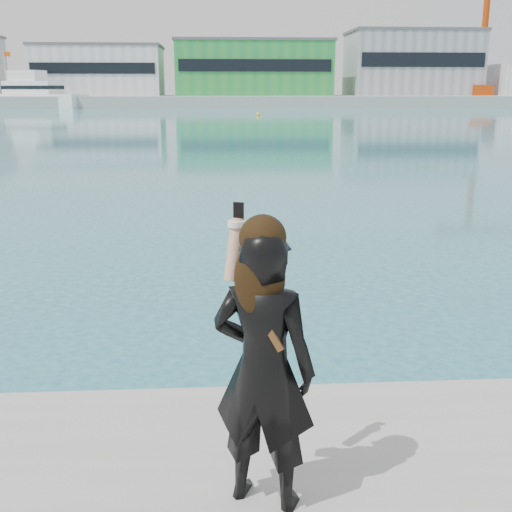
# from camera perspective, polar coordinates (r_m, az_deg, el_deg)

# --- Properties ---
(far_quay) EXTENTS (320.00, 40.00, 2.00)m
(far_quay) POSITION_cam_1_polar(r_m,az_deg,el_deg) (134.09, -3.85, 13.64)
(far_quay) COLOR #9E9E99
(far_quay) RESTS_ON ground
(warehouse_white) EXTENTS (24.48, 15.35, 9.50)m
(warehouse_white) POSITION_cam_1_polar(r_m,az_deg,el_deg) (133.96, -13.72, 15.74)
(warehouse_white) COLOR silver
(warehouse_white) RESTS_ON far_quay
(warehouse_green) EXTENTS (30.60, 16.36, 10.50)m
(warehouse_green) POSITION_cam_1_polar(r_m,az_deg,el_deg) (132.34, -0.29, 16.37)
(warehouse_green) COLOR green
(warehouse_green) RESTS_ON far_quay
(warehouse_grey_right) EXTENTS (25.50, 15.35, 12.50)m
(warehouse_grey_right) POSITION_cam_1_polar(r_m,az_deg,el_deg) (137.99, 13.67, 16.32)
(warehouse_grey_right) COLOR gray
(warehouse_grey_right) RESTS_ON far_quay
(dock_crane) EXTENTS (23.00, 4.00, 24.00)m
(dock_crane) POSITION_cam_1_polar(r_m,az_deg,el_deg) (137.25, 20.18, 18.73)
(dock_crane) COLOR #CC400C
(dock_crane) RESTS_ON far_quay
(flagpole_left) EXTENTS (1.28, 0.16, 8.00)m
(flagpole_left) POSITION_cam_1_polar(r_m,az_deg,el_deg) (130.81, -21.37, 15.11)
(flagpole_left) COLOR silver
(flagpole_left) RESTS_ON far_quay
(flagpole_right) EXTENTS (1.28, 0.16, 8.00)m
(flagpole_right) POSITION_cam_1_polar(r_m,az_deg,el_deg) (127.01, 6.52, 16.03)
(flagpole_right) COLOR silver
(flagpole_right) RESTS_ON far_quay
(motor_yacht) EXTENTS (18.50, 12.12, 8.43)m
(motor_yacht) POSITION_cam_1_polar(r_m,az_deg,el_deg) (123.29, -19.02, 13.45)
(motor_yacht) COLOR white
(motor_yacht) RESTS_ON ground
(buoy_near) EXTENTS (0.50, 0.50, 0.50)m
(buoy_near) POSITION_cam_1_polar(r_m,az_deg,el_deg) (83.06, 0.20, 12.38)
(buoy_near) COLOR yellow
(buoy_near) RESTS_ON ground
(woman) EXTENTS (0.75, 0.63, 1.84)m
(woman) POSITION_cam_1_polar(r_m,az_deg,el_deg) (3.84, 0.64, -9.36)
(woman) COLOR black
(woman) RESTS_ON near_quay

